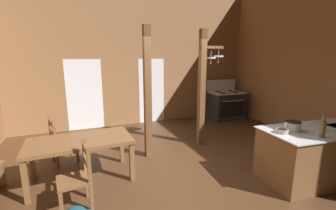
{
  "coord_description": "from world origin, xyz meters",
  "views": [
    {
      "loc": [
        -1.9,
        -3.38,
        2.12
      ],
      "look_at": [
        -0.18,
        0.81,
        1.15
      ],
      "focal_mm": 24.28,
      "sensor_mm": 36.0,
      "label": 1
    }
  ],
  "objects": [
    {
      "name": "support_post_center",
      "position": [
        -0.54,
        1.07,
        1.37
      ],
      "size": [
        0.14,
        0.14,
        2.73
      ],
      "color": "brown",
      "rests_on": "ground_plane"
    },
    {
      "name": "glazed_door_back_left",
      "position": [
        -1.68,
        3.58,
        1.02
      ],
      "size": [
        1.0,
        0.01,
        2.05
      ],
      "primitive_type": "cube",
      "color": "white",
      "rests_on": "ground_plane"
    },
    {
      "name": "ground_plane",
      "position": [
        0.0,
        0.0,
        -0.05
      ],
      "size": [
        8.26,
        7.96,
        0.1
      ],
      "primitive_type": "cube",
      "color": "#4C301C"
    },
    {
      "name": "bottle_tall_on_counter",
      "position": [
        1.83,
        -1.02,
        1.04
      ],
      "size": [
        0.06,
        0.06,
        0.35
      ],
      "color": "brown",
      "rests_on": "kitchen_island"
    },
    {
      "name": "stockpot_on_counter",
      "position": [
        1.39,
        -0.82,
        0.99
      ],
      "size": [
        0.33,
        0.26,
        0.16
      ],
      "color": "silver",
      "rests_on": "kitchen_island"
    },
    {
      "name": "mixing_bowl_on_counter",
      "position": [
        1.13,
        -0.84,
        0.94
      ],
      "size": [
        0.19,
        0.19,
        0.07
      ],
      "color": "#B2A893",
      "rests_on": "kitchen_island"
    },
    {
      "name": "glazed_panel_back_right",
      "position": [
        0.37,
        3.58,
        1.02
      ],
      "size": [
        0.84,
        0.01,
        2.05
      ],
      "primitive_type": "cube",
      "color": "white",
      "rests_on": "ground_plane"
    },
    {
      "name": "ladderback_chair_by_post",
      "position": [
        -1.98,
        -0.21,
        0.45
      ],
      "size": [
        0.48,
        0.48,
        0.95
      ],
      "color": "brown",
      "rests_on": "ground_plane"
    },
    {
      "name": "kitchen_island",
      "position": [
        2.01,
        -0.95,
        0.45
      ],
      "size": [
        2.24,
        1.17,
        0.91
      ],
      "color": "brown",
      "rests_on": "ground_plane"
    },
    {
      "name": "wall_back",
      "position": [
        0.0,
        3.65,
        2.19
      ],
      "size": [
        8.26,
        0.14,
        4.38
      ],
      "primitive_type": "cube",
      "color": "#93663F",
      "rests_on": "ground_plane"
    },
    {
      "name": "bottle_short_on_counter",
      "position": [
        1.53,
        -1.22,
        1.04
      ],
      "size": [
        0.08,
        0.08,
        0.35
      ],
      "color": "brown",
      "rests_on": "kitchen_island"
    },
    {
      "name": "stove_range",
      "position": [
        2.89,
        2.98,
        0.48
      ],
      "size": [
        1.18,
        0.87,
        1.32
      ],
      "color": "#272727",
      "rests_on": "ground_plane"
    },
    {
      "name": "support_post_with_pot_rack",
      "position": [
        0.88,
        1.24,
        1.46
      ],
      "size": [
        0.61,
        0.22,
        2.73
      ],
      "color": "brown",
      "rests_on": "ground_plane"
    },
    {
      "name": "ladderback_chair_near_window",
      "position": [
        -2.26,
        1.47,
        0.45
      ],
      "size": [
        0.54,
        0.54,
        0.95
      ],
      "color": "brown",
      "rests_on": "ground_plane"
    },
    {
      "name": "dining_table",
      "position": [
        -1.91,
        0.57,
        0.65
      ],
      "size": [
        1.73,
        0.96,
        0.74
      ],
      "color": "brown",
      "rests_on": "ground_plane"
    }
  ]
}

